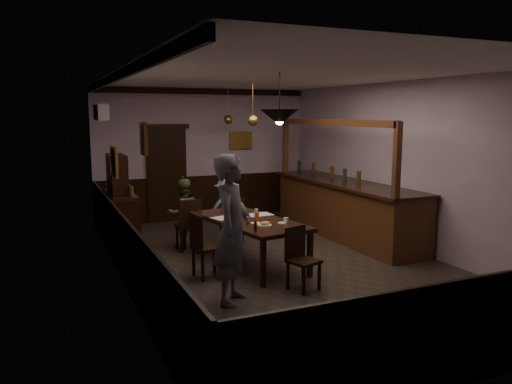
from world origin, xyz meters
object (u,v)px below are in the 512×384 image
soda_can (257,217)px  chair_far_right (233,219)px  person_seated_left (183,213)px  sideboard (121,211)px  pendant_iron (279,117)px  pendant_brass_far (228,120)px  coffee_cup (286,220)px  bar_counter (345,207)px  chair_near (300,255)px  chair_side (203,243)px  person_standing (232,229)px  person_seated_right (226,209)px  dining_table (250,223)px  chair_far_left (189,223)px  pendant_brass_mid (253,121)px

soda_can → chair_far_right: bearing=84.2°
soda_can → person_seated_left: bearing=116.3°
sideboard → soda_can: bearing=-48.3°
pendant_iron → pendant_brass_far: size_ratio=0.91×
coffee_cup → bar_counter: (2.07, 1.50, -0.21)m
chair_far_right → coffee_cup: chair_far_right is taller
chair_far_right → sideboard: bearing=-20.4°
soda_can → bar_counter: 2.65m
chair_near → bar_counter: 3.24m
coffee_cup → soda_can: bearing=121.2°
chair_side → person_standing: (0.06, -1.06, 0.43)m
chair_side → person_seated_right: bearing=-34.8°
sideboard → chair_near: bearing=-59.0°
soda_can → pendant_brass_far: (0.70, 3.16, 1.49)m
dining_table → person_standing: size_ratio=1.21×
chair_far_left → coffee_cup: bearing=123.8°
person_standing → bar_counter: bar_counter is taller
chair_side → sideboard: sideboard is taller
chair_far_left → pendant_brass_mid: pendant_brass_mid is taller
person_standing → pendant_iron: bearing=-20.0°
person_seated_left → bar_counter: 3.20m
chair_near → person_seated_left: bearing=91.1°
dining_table → chair_side: size_ratio=2.38×
chair_far_left → chair_near: size_ratio=1.07×
chair_far_left → person_standing: size_ratio=0.49×
bar_counter → pendant_brass_far: (-1.69, 2.04, 1.71)m
chair_side → pendant_iron: 2.14m
chair_far_left → sideboard: sideboard is taller
chair_near → pendant_brass_far: 4.75m
person_seated_left → person_standing: bearing=76.7°
person_seated_right → bar_counter: bearing=170.9°
person_seated_right → chair_far_left: bearing=32.0°
dining_table → chair_far_left: chair_far_left is taller
dining_table → sideboard: size_ratio=1.37×
dining_table → person_seated_left: (-0.70, 1.46, -0.05)m
coffee_cup → pendant_iron: 1.62m
chair_near → pendant_iron: 1.96m
person_seated_left → chair_far_left: bearing=85.8°
chair_far_right → bar_counter: bearing=167.7°
person_seated_left → sideboard: sideboard is taller
sideboard → chair_far_right: bearing=-16.5°
person_seated_right → coffee_cup: (0.21, -2.10, 0.19)m
coffee_cup → pendant_iron: bearing=-142.0°
coffee_cup → pendant_iron: size_ratio=0.11×
person_seated_left → soda_can: (0.78, -1.57, 0.18)m
pendant_brass_far → person_seated_left: bearing=-133.0°
chair_far_left → chair_near: (0.88, -2.49, -0.04)m
person_seated_right → pendant_brass_far: size_ratio=1.51×
dining_table → soda_can: (0.08, -0.12, 0.12)m
person_standing → person_seated_left: 2.88m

